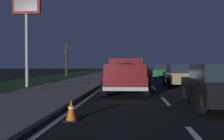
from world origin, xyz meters
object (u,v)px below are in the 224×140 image
Objects in this scene: sedan_green at (160,71)px; traffic_cone_near at (71,110)px; sedan_black at (217,85)px; bare_tree_far at (67,59)px; gas_price_sign at (27,8)px; sedan_tan at (179,75)px; sedan_white at (129,72)px; pickup_truck at (126,75)px.

traffic_cone_near is at bearing 168.26° from sedan_green.
sedan_black reaches higher than traffic_cone_near.
gas_price_sign is at bearing -173.64° from bare_tree_far.
sedan_green is 16.64m from gas_price_sign.
sedan_tan is 0.61× the size of gas_price_sign.
sedan_tan is 12.61m from traffic_cone_near.
traffic_cone_near is at bearing 119.06° from sedan_black.
gas_price_sign is at bearing 142.85° from sedan_white.
bare_tree_far reaches higher than traffic_cone_near.
pickup_truck is at bearing 167.41° from sedan_green.
traffic_cone_near is (-11.61, 4.91, -0.50)m from sedan_tan.
sedan_green is at bearing -11.74° from traffic_cone_near.
sedan_tan is at bearing -153.30° from sedan_white.
sedan_black is 1.00× the size of bare_tree_far.
gas_price_sign is at bearing 28.98° from traffic_cone_near.
pickup_truck is 1.23× the size of bare_tree_far.
gas_price_sign is (2.92, 6.84, 4.43)m from pickup_truck.
pickup_truck is 8.66m from gas_price_sign.
sedan_green and sedan_tan have the same top height.
sedan_black is (-4.58, -3.40, -0.20)m from pickup_truck.
sedan_white and sedan_black have the same top height.
sedan_white reaches higher than traffic_cone_near.
sedan_green is at bearing 0.01° from sedan_black.
pickup_truck reaches higher than traffic_cone_near.
sedan_tan is 20.36m from bare_tree_far.
bare_tree_far reaches higher than sedan_tan.
sedan_white is 1.00× the size of bare_tree_far.
sedan_green is at bearing -113.39° from bare_tree_far.
sedan_green reaches higher than traffic_cone_near.
sedan_white is 0.62× the size of gas_price_sign.
traffic_cone_near is at bearing 157.08° from sedan_tan.
sedan_green is 7.65× the size of traffic_cone_near.
sedan_white is (11.85, 0.08, -0.20)m from pickup_truck.
sedan_green is 1.00× the size of sedan_black.
pickup_truck reaches higher than sedan_green.
sedan_white is at bearing 11.95° from sedan_black.
sedan_green and sedan_black have the same top height.
sedan_white is at bearing -37.15° from gas_price_sign.
bare_tree_far is (8.62, 8.72, 1.55)m from sedan_white.
bare_tree_far reaches higher than pickup_truck.
gas_price_sign reaches higher than bare_tree_far.
sedan_tan is 0.99× the size of bare_tree_far.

